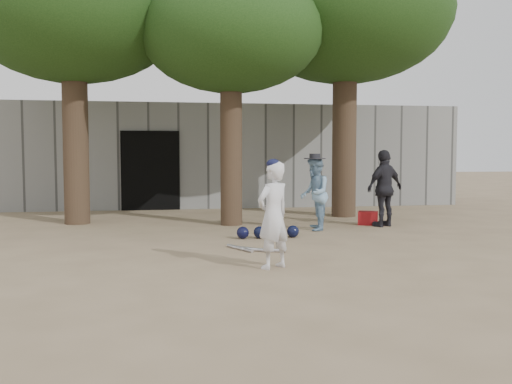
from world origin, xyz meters
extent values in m
plane|color=#937C5E|center=(0.00, 0.00, 0.00)|extent=(70.00, 70.00, 0.00)
imported|color=silver|center=(0.56, -0.62, 0.74)|extent=(0.65, 0.59, 1.48)
imported|color=#7CA1C0|center=(2.17, 3.01, 0.76)|extent=(0.72, 0.84, 1.51)
imported|color=black|center=(3.83, 3.35, 0.83)|extent=(1.05, 0.77, 1.66)
cube|color=#A7161A|center=(3.59, 3.68, 0.15)|extent=(0.52, 0.47, 0.30)
cube|color=gray|center=(0.00, 8.00, 1.50)|extent=(16.00, 0.35, 3.00)
cube|color=black|center=(-1.20, 7.80, 1.10)|extent=(1.60, 0.08, 2.20)
cube|color=slate|center=(0.00, 10.50, 1.50)|extent=(16.00, 5.00, 3.00)
sphere|color=black|center=(0.54, 2.11, 0.12)|extent=(0.23, 0.23, 0.23)
sphere|color=black|center=(0.86, 2.11, 0.12)|extent=(0.23, 0.23, 0.23)
sphere|color=black|center=(1.18, 2.13, 0.12)|extent=(0.23, 0.23, 0.23)
sphere|color=black|center=(1.50, 2.12, 0.12)|extent=(0.23, 0.23, 0.23)
cylinder|color=#BAB9C0|center=(0.32, 0.94, 0.03)|extent=(0.36, 0.67, 0.06)
cylinder|color=#BAB9C0|center=(0.50, 0.82, 0.03)|extent=(0.57, 0.53, 0.06)
cylinder|color=#BAB9C0|center=(0.68, 0.70, 0.03)|extent=(0.69, 0.33, 0.06)
cylinder|color=brown|center=(-2.80, 5.00, 2.75)|extent=(0.56, 0.56, 5.50)
ellipsoid|color=#284C19|center=(-2.80, 5.00, 4.70)|extent=(4.80, 4.80, 3.12)
cylinder|color=brown|center=(0.60, 4.20, 2.50)|extent=(0.48, 0.48, 5.00)
ellipsoid|color=#284C19|center=(0.60, 4.20, 4.20)|extent=(4.00, 4.00, 2.60)
cylinder|color=brown|center=(3.60, 5.40, 2.90)|extent=(0.60, 0.60, 5.80)
ellipsoid|color=#284C19|center=(3.60, 5.40, 5.00)|extent=(5.20, 5.20, 3.38)
camera|label=1|loc=(-1.01, -8.28, 1.61)|focal=40.00mm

